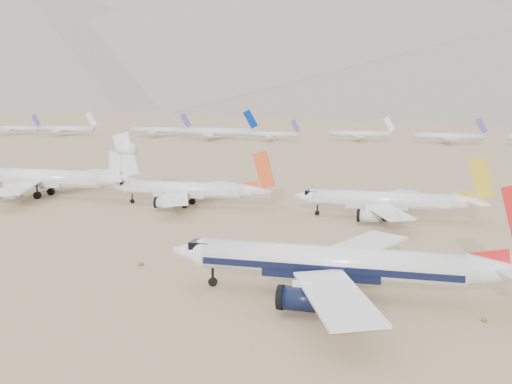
# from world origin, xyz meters

# --- Properties ---
(ground) EXTENTS (7000.00, 7000.00, 0.00)m
(ground) POSITION_xyz_m (0.00, 0.00, 0.00)
(ground) COLOR #927C55
(ground) RESTS_ON ground
(main_airliner) EXTENTS (51.16, 49.97, 18.05)m
(main_airliner) POSITION_xyz_m (5.62, 6.56, 4.96)
(main_airliner) COLOR white
(main_airliner) RESTS_ON ground
(row2_gold_tail) EXTENTS (42.84, 41.90, 15.25)m
(row2_gold_tail) POSITION_xyz_m (7.76, 66.82, 4.27)
(row2_gold_tail) COLOR white
(row2_gold_tail) RESTS_ON ground
(row2_orange_tail) EXTENTS (42.08, 41.16, 15.01)m
(row2_orange_tail) POSITION_xyz_m (-42.96, 70.18, 4.21)
(row2_orange_tail) COLOR white
(row2_orange_tail) RESTS_ON ground
(row2_white_trijet) EXTENTS (53.38, 52.17, 18.92)m
(row2_white_trijet) POSITION_xyz_m (-86.67, 72.94, 5.48)
(row2_white_trijet) COLOR white
(row2_white_trijet) RESTS_ON ground
(distant_storage_row) EXTENTS (669.31, 64.43, 16.32)m
(distant_storage_row) POSITION_xyz_m (51.30, 296.38, 4.44)
(distant_storage_row) COLOR silver
(distant_storage_row) RESTS_ON ground
(mountain_range) EXTENTS (7354.00, 3024.00, 470.00)m
(mountain_range) POSITION_xyz_m (70.18, 1648.01, 190.32)
(mountain_range) COLOR slate
(mountain_range) RESTS_ON ground
(desert_scrub) EXTENTS (233.60, 121.67, 0.63)m
(desert_scrub) POSITION_xyz_m (-20.73, -21.89, 0.28)
(desert_scrub) COLOR brown
(desert_scrub) RESTS_ON ground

